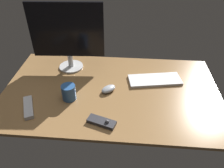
% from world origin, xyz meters
% --- Properties ---
extents(desk, '(1.40, 0.84, 0.02)m').
position_xyz_m(desk, '(0.00, 0.00, 0.01)').
color(desk, olive).
rests_on(desk, ground).
extents(monitor, '(0.50, 0.18, 0.48)m').
position_xyz_m(monitor, '(-0.32, 0.25, 0.28)').
color(monitor, silver).
rests_on(monitor, desk).
extents(keyboard, '(0.37, 0.20, 0.02)m').
position_xyz_m(keyboard, '(0.29, 0.12, 0.03)').
color(keyboard, silver).
rests_on(keyboard, desk).
extents(computer_mouse, '(0.12, 0.12, 0.03)m').
position_xyz_m(computer_mouse, '(-0.01, -0.02, 0.04)').
color(computer_mouse, '#999EA5').
rests_on(computer_mouse, desk).
extents(media_remote, '(0.17, 0.10, 0.04)m').
position_xyz_m(media_remote, '(-0.02, -0.30, 0.03)').
color(media_remote, '#2D2D33').
rests_on(media_remote, desk).
extents(tv_remote, '(0.12, 0.19, 0.02)m').
position_xyz_m(tv_remote, '(-0.47, -0.22, 0.03)').
color(tv_remote, '#B7B7BC').
rests_on(tv_remote, desk).
extents(coffee_mug, '(0.09, 0.09, 0.10)m').
position_xyz_m(coffee_mug, '(-0.25, -0.11, 0.07)').
color(coffee_mug, '#28518C').
rests_on(coffee_mug, desk).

